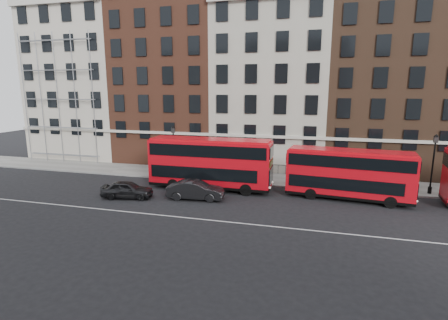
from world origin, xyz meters
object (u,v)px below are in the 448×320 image
(car_rear, at_px, (127,189))
(car_front, at_px, (196,190))
(bus_b, at_px, (210,162))
(bus_c, at_px, (348,173))

(car_rear, distance_m, car_front, 5.96)
(bus_b, bearing_deg, bus_c, -0.15)
(bus_b, bearing_deg, car_rear, -143.78)
(car_rear, bearing_deg, bus_c, -87.45)
(car_rear, height_order, car_front, car_front)
(bus_c, distance_m, car_rear, 18.94)
(bus_b, height_order, car_front, bus_b)
(car_rear, bearing_deg, car_front, -89.46)
(bus_b, xyz_separation_m, car_rear, (-6.09, -4.49, -1.82))
(bus_b, relative_size, car_front, 2.35)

